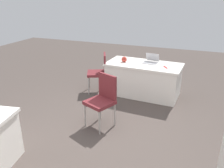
# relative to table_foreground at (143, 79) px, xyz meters

# --- Properties ---
(ground_plane) EXTENTS (14.40, 14.40, 0.00)m
(ground_plane) POSITION_rel_table_foreground_xyz_m (0.17, 1.98, -0.38)
(ground_plane) COLOR #4C423D
(table_foreground) EXTENTS (1.76, 0.94, 0.76)m
(table_foreground) POSITION_rel_table_foreground_xyz_m (0.00, 0.00, 0.00)
(table_foreground) COLOR silver
(table_foreground) RESTS_ON ground
(chair_tucked_right) EXTENTS (0.58, 0.58, 0.95)m
(chair_tucked_right) POSITION_rel_table_foreground_xyz_m (0.34, 1.63, 0.16)
(chair_tucked_right) COLOR #9E9993
(chair_tucked_right) RESTS_ON ground
(chair_aisle) EXTENTS (0.58, 0.58, 0.95)m
(chair_aisle) POSITION_rel_table_foreground_xyz_m (1.03, 0.21, 0.16)
(chair_aisle) COLOR #9E9993
(chair_aisle) RESTS_ON ground
(laptop_silver) EXTENTS (0.35, 0.33, 0.21)m
(laptop_silver) POSITION_rel_table_foreground_xyz_m (-0.13, -0.13, 0.42)
(laptop_silver) COLOR silver
(laptop_silver) RESTS_ON table_foreground
(yarn_ball) EXTENTS (0.13, 0.13, 0.13)m
(yarn_ball) POSITION_rel_table_foreground_xyz_m (0.47, 0.03, 0.44)
(yarn_ball) COLOR #B2382D
(yarn_ball) RESTS_ON table_foreground
(scissors_red) EXTENTS (0.12, 0.17, 0.01)m
(scissors_red) POSITION_rel_table_foreground_xyz_m (-0.50, 0.11, 0.38)
(scissors_red) COLOR red
(scissors_red) RESTS_ON table_foreground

